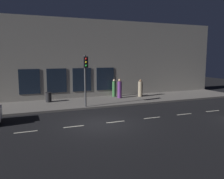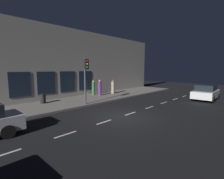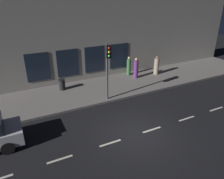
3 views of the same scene
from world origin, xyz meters
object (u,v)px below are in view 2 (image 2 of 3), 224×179
(parked_car_1, at_px, (206,92))
(trash_bin, at_px, (43,99))
(pedestrian_2, at_px, (93,88))
(pedestrian_0, at_px, (100,88))
(pedestrian_1, at_px, (113,87))
(traffic_light, at_px, (86,73))

(parked_car_1, xyz_separation_m, trash_bin, (9.78, 12.52, -0.22))
(parked_car_1, distance_m, trash_bin, 15.89)
(parked_car_1, relative_size, trash_bin, 4.81)
(pedestrian_2, distance_m, trash_bin, 6.27)
(pedestrian_0, bearing_deg, parked_car_1, 28.23)
(pedestrian_0, height_order, pedestrian_2, pedestrian_0)
(pedestrian_0, bearing_deg, pedestrian_1, 83.97)
(pedestrian_0, relative_size, trash_bin, 2.16)
(parked_car_1, xyz_separation_m, pedestrian_1, (9.32, 3.94, 0.12))
(traffic_light, distance_m, trash_bin, 4.54)
(traffic_light, height_order, trash_bin, traffic_light)
(pedestrian_1, distance_m, trash_bin, 8.60)
(pedestrian_2, bearing_deg, traffic_light, -49.30)
(traffic_light, relative_size, pedestrian_2, 2.35)
(traffic_light, xyz_separation_m, pedestrian_1, (2.64, -6.18, -1.94))
(pedestrian_1, distance_m, pedestrian_2, 2.53)
(traffic_light, bearing_deg, parked_car_1, -123.43)
(parked_car_1, distance_m, pedestrian_2, 12.05)
(parked_car_1, distance_m, pedestrian_1, 10.12)
(trash_bin, bearing_deg, pedestrian_0, -93.70)
(parked_car_1, bearing_deg, pedestrian_1, -159.07)
(pedestrian_0, bearing_deg, trash_bin, -98.57)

